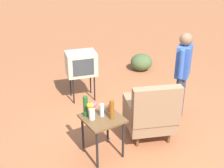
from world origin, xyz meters
The scene contains 11 objects.
ground_plane centered at (0.00, 0.00, 0.00)m, with size 60.00×60.00×0.00m, color #A05B38.
armchair centered at (-0.07, -0.02, 0.50)m, with size 1.00×1.01×1.06m.
side_table centered at (0.81, -0.09, 0.57)m, with size 0.56×0.56×0.67m.
tv_on_stand centered at (0.23, -1.92, 0.78)m, with size 0.69×0.58×1.03m.
person_standing centered at (-0.94, -0.28, 0.94)m, with size 0.48×0.39×1.64m.
bottle_tall_amber centered at (0.71, 0.00, 0.82)m, with size 0.07×0.07×0.30m, color brown.
bottle_wine_green centered at (0.99, -0.27, 0.83)m, with size 0.07×0.07×0.32m, color #1E5623.
soda_can_red centered at (0.62, -0.17, 0.73)m, with size 0.07×0.07×0.12m, color red.
bottle_short_clear centered at (0.80, -0.13, 0.77)m, with size 0.06×0.06×0.20m, color silver.
flower_vase centered at (0.96, -0.14, 0.82)m, with size 0.15×0.10×0.27m.
shrub_mid centered at (-1.77, -2.51, 0.22)m, with size 0.56×0.56×0.43m, color #475B33.
Camera 1 is at (2.66, 3.11, 2.97)m, focal length 47.22 mm.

